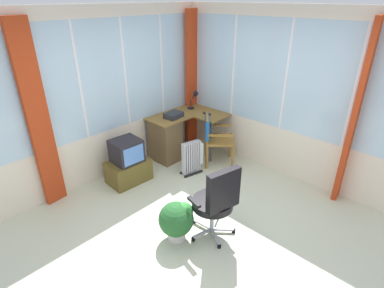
% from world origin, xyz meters
% --- Properties ---
extents(ground, '(4.81, 4.87, 0.06)m').
position_xyz_m(ground, '(0.00, 0.00, -0.03)').
color(ground, beige).
extents(north_window_panel, '(3.81, 0.07, 2.60)m').
position_xyz_m(north_window_panel, '(0.00, 1.97, 1.30)').
color(north_window_panel, '#F0E0C6').
rests_on(north_window_panel, ground).
extents(east_window_panel, '(0.07, 3.87, 2.60)m').
position_xyz_m(east_window_panel, '(1.94, 0.00, 1.30)').
color(east_window_panel, '#F0E0C6').
rests_on(east_window_panel, ground).
extents(curtain_north_left, '(0.29, 0.10, 2.50)m').
position_xyz_m(curtain_north_left, '(-1.05, 1.89, 1.25)').
color(curtain_north_left, '#BB3918').
rests_on(curtain_north_left, ground).
extents(curtain_corner, '(0.29, 0.08, 2.50)m').
position_xyz_m(curtain_corner, '(1.81, 1.84, 1.25)').
color(curtain_corner, '#BB3918').
rests_on(curtain_corner, ground).
extents(curtain_east_far, '(0.29, 0.10, 2.50)m').
position_xyz_m(curtain_east_far, '(1.86, -1.07, 1.25)').
color(curtain_east_far, '#BB3918').
rests_on(curtain_east_far, ground).
extents(desk, '(1.24, 0.98, 0.78)m').
position_xyz_m(desk, '(0.94, 1.62, 0.42)').
color(desk, olive).
rests_on(desk, ground).
extents(desk_lamp, '(0.23, 0.20, 0.34)m').
position_xyz_m(desk_lamp, '(1.68, 1.63, 0.99)').
color(desk_lamp, black).
rests_on(desk_lamp, desk).
extents(tv_remote, '(0.06, 0.15, 0.02)m').
position_xyz_m(tv_remote, '(1.57, 1.26, 0.79)').
color(tv_remote, black).
rests_on(tv_remote, desk).
extents(paper_tray, '(0.32, 0.26, 0.09)m').
position_xyz_m(paper_tray, '(1.05, 1.58, 0.82)').
color(paper_tray, '#272A30').
rests_on(paper_tray, desk).
extents(wooden_armchair, '(0.68, 0.68, 0.87)m').
position_xyz_m(wooden_armchair, '(1.36, 0.94, 0.56)').
color(wooden_armchair, olive).
rests_on(wooden_armchair, ground).
extents(office_chair, '(0.62, 0.58, 0.99)m').
position_xyz_m(office_chair, '(-0.03, -0.29, 0.56)').
color(office_chair, '#B7B7BF').
rests_on(office_chair, ground).
extents(tv_on_stand, '(0.66, 0.47, 0.72)m').
position_xyz_m(tv_on_stand, '(-0.01, 1.52, 0.32)').
color(tv_on_stand, brown).
rests_on(tv_on_stand, ground).
extents(space_heater, '(0.41, 0.25, 0.57)m').
position_xyz_m(space_heater, '(0.87, 0.95, 0.29)').
color(space_heater, silver).
rests_on(space_heater, ground).
extents(potted_plant, '(0.42, 0.42, 0.51)m').
position_xyz_m(potted_plant, '(-0.38, 0.03, 0.29)').
color(potted_plant, silver).
rests_on(potted_plant, ground).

